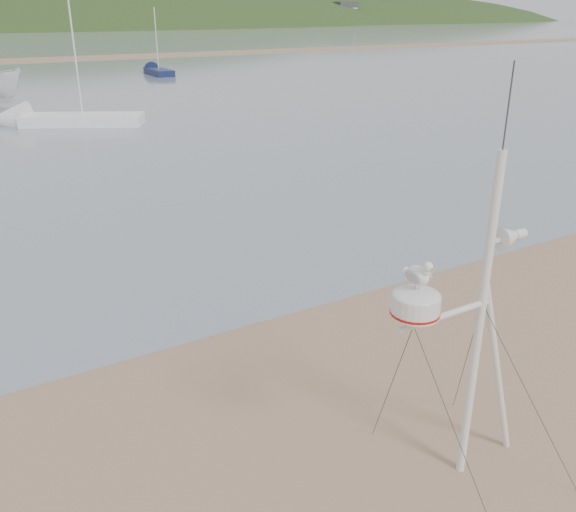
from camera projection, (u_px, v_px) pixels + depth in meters
mast_rig at (470, 393)px, 6.94m from camera, size 2.12×2.26×4.78m
sailboat_white_near at (41, 120)px, 29.26m from camera, size 7.37×5.14×7.35m
sailboat_blue_far at (154, 70)px, 53.00m from camera, size 1.71×5.89×5.83m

